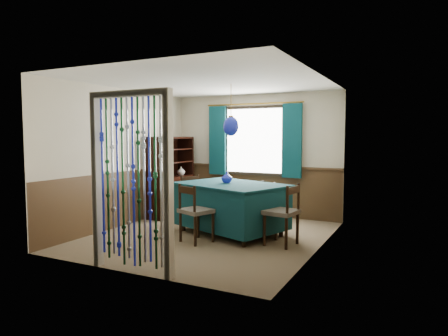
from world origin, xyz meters
The scene contains 22 objects.
floor centered at (0.00, 0.00, 0.00)m, with size 4.00×4.00×0.00m, color brown.
ceiling centered at (0.00, 0.00, 2.50)m, with size 4.00×4.00×0.00m, color silver.
wall_back centered at (0.00, 2.00, 1.25)m, with size 3.60×3.60×0.00m, color beige.
wall_front centered at (0.00, -2.00, 1.25)m, with size 3.60×3.60×0.00m, color beige.
wall_left centered at (-1.80, 0.00, 1.25)m, with size 4.00×4.00×0.00m, color beige.
wall_right centered at (1.80, 0.00, 1.25)m, with size 4.00×4.00×0.00m, color beige.
wainscot_back centered at (0.00, 1.99, 0.50)m, with size 3.60×3.60×0.00m, color #462F1A.
wainscot_front centered at (0.00, -1.99, 0.50)m, with size 3.60×3.60×0.00m, color #462F1A.
wainscot_left centered at (-1.79, 0.00, 0.50)m, with size 4.00×4.00×0.00m, color #462F1A.
wainscot_right centered at (1.79, 0.00, 0.50)m, with size 4.00×4.00×0.00m, color #462F1A.
window centered at (0.00, 1.95, 1.55)m, with size 1.32×0.12×1.42m, color black.
doorway centered at (0.00, -1.94, 1.05)m, with size 1.16×0.12×2.18m, color silver, non-canonical shape.
dining_table centered at (0.25, 0.32, 0.49)m, with size 2.06×1.73×0.85m.
chair_near centered at (0.00, -0.44, 0.48)m, with size 0.57×0.56×0.91m.
chair_far centered at (0.55, 1.01, 0.44)m, with size 0.54×0.54×0.82m.
chair_left centered at (-0.67, 0.68, 0.48)m, with size 0.58×0.59×0.91m.
chair_right centered at (1.27, 0.01, 0.50)m, with size 0.50×0.52×0.93m.
sideboard centered at (-1.56, 1.19, 0.57)m, with size 0.44×1.25×1.63m.
pendant_lamp centered at (0.25, 0.32, 1.81)m, with size 0.26×0.26×0.85m.
vase_table centered at (0.14, 0.38, 0.94)m, with size 0.17×0.17×0.18m, color #17229E.
bowl_shelf centered at (-1.50, 0.95, 1.14)m, with size 0.19×0.19×0.05m, color beige.
vase_sideboard centered at (-1.50, 1.51, 0.91)m, with size 0.19×0.19×0.20m, color beige.
Camera 1 is at (3.11, -5.68, 1.64)m, focal length 32.00 mm.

